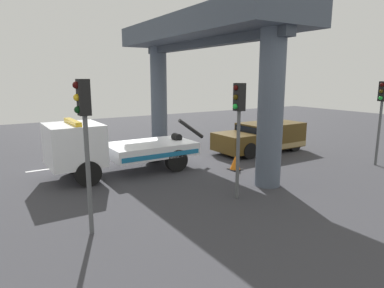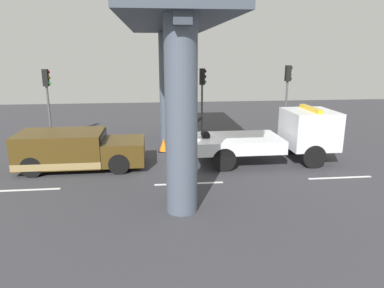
{
  "view_description": "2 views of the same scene",
  "coord_description": "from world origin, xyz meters",
  "px_view_note": "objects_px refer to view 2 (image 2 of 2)",
  "views": [
    {
      "loc": [
        8.7,
        13.7,
        4.12
      ],
      "look_at": [
        0.26,
        0.23,
        0.96
      ],
      "focal_mm": 31.63,
      "sensor_mm": 36.0,
      "label": 1
    },
    {
      "loc": [
        -1.21,
        -14.68,
        4.79
      ],
      "look_at": [
        0.27,
        -0.93,
        1.16
      ],
      "focal_mm": 32.71,
      "sensor_mm": 36.0,
      "label": 2
    }
  ],
  "objects_px": {
    "traffic_light_mid": "(288,85)",
    "traffic_cone_orange": "(164,145)",
    "tow_truck_white": "(279,135)",
    "traffic_light_far": "(202,87)",
    "traffic_light_near": "(47,89)",
    "towed_van_green": "(76,150)"
  },
  "relations": [
    {
      "from": "traffic_light_far",
      "to": "traffic_light_mid",
      "type": "relative_size",
      "value": 0.96
    },
    {
      "from": "tow_truck_white",
      "to": "traffic_cone_orange",
      "type": "bearing_deg",
      "value": 156.58
    },
    {
      "from": "towed_van_green",
      "to": "traffic_light_far",
      "type": "bearing_deg",
      "value": 40.04
    },
    {
      "from": "traffic_light_near",
      "to": "traffic_cone_orange",
      "type": "distance_m",
      "value": 7.29
    },
    {
      "from": "towed_van_green",
      "to": "traffic_cone_orange",
      "type": "distance_m",
      "value": 4.39
    },
    {
      "from": "traffic_light_mid",
      "to": "traffic_cone_orange",
      "type": "bearing_deg",
      "value": -158.31
    },
    {
      "from": "traffic_light_mid",
      "to": "tow_truck_white",
      "type": "bearing_deg",
      "value": -113.7
    },
    {
      "from": "traffic_light_far",
      "to": "traffic_cone_orange",
      "type": "xyz_separation_m",
      "value": [
        -2.33,
        -2.92,
        -2.57
      ]
    },
    {
      "from": "towed_van_green",
      "to": "traffic_cone_orange",
      "type": "relative_size",
      "value": 8.07
    },
    {
      "from": "tow_truck_white",
      "to": "towed_van_green",
      "type": "bearing_deg",
      "value": -179.96
    },
    {
      "from": "traffic_cone_orange",
      "to": "traffic_light_near",
      "type": "bearing_deg",
      "value": 154.7
    },
    {
      "from": "traffic_light_near",
      "to": "traffic_light_far",
      "type": "relative_size",
      "value": 1.0
    },
    {
      "from": "traffic_light_far",
      "to": "traffic_cone_orange",
      "type": "bearing_deg",
      "value": -128.64
    },
    {
      "from": "traffic_light_mid",
      "to": "traffic_cone_orange",
      "type": "distance_m",
      "value": 8.33
    },
    {
      "from": "tow_truck_white",
      "to": "traffic_cone_orange",
      "type": "height_order",
      "value": "tow_truck_white"
    },
    {
      "from": "traffic_light_near",
      "to": "traffic_light_mid",
      "type": "bearing_deg",
      "value": 0.0
    },
    {
      "from": "traffic_light_far",
      "to": "tow_truck_white",
      "type": "bearing_deg",
      "value": -61.72
    },
    {
      "from": "traffic_light_near",
      "to": "traffic_cone_orange",
      "type": "xyz_separation_m",
      "value": [
        6.17,
        -2.92,
        -2.57
      ]
    },
    {
      "from": "towed_van_green",
      "to": "traffic_light_far",
      "type": "height_order",
      "value": "traffic_light_far"
    },
    {
      "from": "traffic_light_mid",
      "to": "towed_van_green",
      "type": "bearing_deg",
      "value": -155.22
    },
    {
      "from": "traffic_light_far",
      "to": "traffic_light_near",
      "type": "bearing_deg",
      "value": 180.0
    },
    {
      "from": "towed_van_green",
      "to": "traffic_light_mid",
      "type": "xyz_separation_m",
      "value": [
        11.1,
        5.12,
        2.2
      ]
    }
  ]
}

